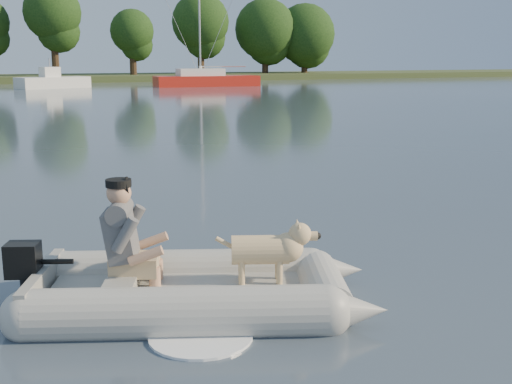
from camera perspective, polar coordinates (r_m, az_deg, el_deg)
name	(u,v)px	position (r m, az deg, el deg)	size (l,w,h in m)	color
water	(271,298)	(6.62, 1.31, -9.42)	(160.00, 160.00, 0.00)	#505E6C
shore_bank	(15,79)	(67.72, -20.61, 9.37)	(160.00, 12.00, 0.70)	#47512D
treeline	(28,25)	(66.92, -19.63, 13.84)	(75.85, 7.35, 9.27)	#332316
dinghy	(195,250)	(6.24, -5.48, -5.16)	(4.79, 3.76, 1.37)	#A2A29D
man	(123,231)	(6.31, -11.76, -3.44)	(0.71, 0.61, 1.06)	#58595D
dog	(260,255)	(6.31, 0.38, -5.59)	(0.92, 0.33, 0.61)	tan
outboard_motor	(25,280)	(6.61, -19.87, -7.36)	(0.41, 0.29, 0.78)	black
motorboat	(53,74)	(52.71, -17.64, 9.96)	(5.64, 2.17, 2.39)	white
sailboat	(206,80)	(53.92, -4.49, 9.90)	(8.64, 2.91, 11.75)	#B21F14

